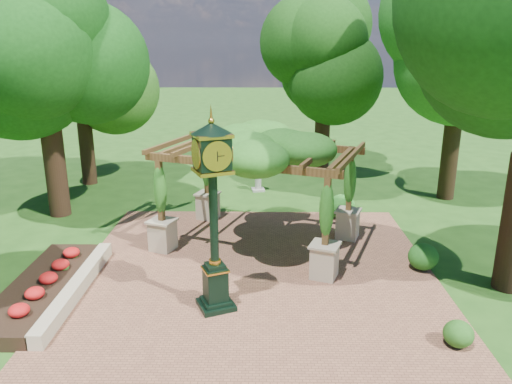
{
  "coord_description": "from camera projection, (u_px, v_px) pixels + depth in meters",
  "views": [
    {
      "loc": [
        0.19,
        -11.0,
        6.31
      ],
      "look_at": [
        0.0,
        2.5,
        2.2
      ],
      "focal_mm": 35.0,
      "sensor_mm": 36.0,
      "label": 1
    }
  ],
  "objects": [
    {
      "name": "ground",
      "position": [
        255.0,
        306.0,
        12.36
      ],
      "size": [
        120.0,
        120.0,
        0.0
      ],
      "primitive_type": "plane",
      "color": "#1E4714",
      "rests_on": "ground"
    },
    {
      "name": "brick_plaza",
      "position": [
        255.0,
        286.0,
        13.31
      ],
      "size": [
        10.0,
        12.0,
        0.04
      ],
      "primitive_type": "cube",
      "color": "brown",
      "rests_on": "ground"
    },
    {
      "name": "shrub_back",
      "position": [
        341.0,
        206.0,
        18.26
      ],
      "size": [
        1.22,
        1.22,
        0.89
      ],
      "primitive_type": "ellipsoid",
      "rotation": [
        0.0,
        0.0,
        0.27
      ],
      "color": "#22641C",
      "rests_on": "brick_plaza"
    },
    {
      "name": "pedestal_clock",
      "position": [
        213.0,
        201.0,
        11.44
      ],
      "size": [
        1.21,
        1.21,
        4.65
      ],
      "rotation": [
        0.0,
        0.0,
        0.41
      ],
      "color": "black",
      "rests_on": "brick_plaza"
    },
    {
      "name": "tree_west_far",
      "position": [
        79.0,
        72.0,
        21.54
      ],
      "size": [
        4.19,
        4.19,
        7.27
      ],
      "color": "#332113",
      "rests_on": "ground"
    },
    {
      "name": "shrub_front",
      "position": [
        458.0,
        334.0,
        10.61
      ],
      "size": [
        0.8,
        0.8,
        0.58
      ],
      "primitive_type": "ellipsoid",
      "rotation": [
        0.0,
        0.0,
        0.31
      ],
      "color": "#215217",
      "rests_on": "brick_plaza"
    },
    {
      "name": "tree_east_far",
      "position": [
        463.0,
        40.0,
        19.04
      ],
      "size": [
        4.69,
        4.69,
        9.19
      ],
      "color": "#312113",
      "rests_on": "ground"
    },
    {
      "name": "shrub_mid",
      "position": [
        423.0,
        257.0,
        14.17
      ],
      "size": [
        0.88,
        0.88,
        0.77
      ],
      "primitive_type": "ellipsoid",
      "rotation": [
        0.0,
        0.0,
        -0.03
      ],
      "color": "#1E5818",
      "rests_on": "brick_plaza"
    },
    {
      "name": "sundial",
      "position": [
        258.0,
        181.0,
        21.74
      ],
      "size": [
        0.61,
        0.61,
        0.96
      ],
      "rotation": [
        0.0,
        0.0,
        0.16
      ],
      "color": "#9C9B93",
      "rests_on": "ground"
    },
    {
      "name": "pergola",
      "position": [
        258.0,
        151.0,
        15.2
      ],
      "size": [
        6.9,
        5.59,
        3.76
      ],
      "rotation": [
        0.0,
        0.0,
        -0.36
      ],
      "color": "#BCAD8C",
      "rests_on": "brick_plaza"
    },
    {
      "name": "tree_west_near",
      "position": [
        39.0,
        31.0,
        16.95
      ],
      "size": [
        4.84,
        4.84,
        9.66
      ],
      "color": "#382216",
      "rests_on": "ground"
    },
    {
      "name": "flower_bed",
      "position": [
        42.0,
        288.0,
        12.86
      ],
      "size": [
        1.5,
        5.0,
        0.36
      ],
      "primitive_type": "cube",
      "color": "red",
      "rests_on": "ground"
    },
    {
      "name": "border_wall",
      "position": [
        77.0,
        288.0,
        12.84
      ],
      "size": [
        0.35,
        5.0,
        0.4
      ],
      "primitive_type": "cube",
      "color": "#C6B793",
      "rests_on": "ground"
    },
    {
      "name": "tree_north",
      "position": [
        325.0,
        53.0,
        23.57
      ],
      "size": [
        4.03,
        4.03,
        8.38
      ],
      "color": "#382116",
      "rests_on": "ground"
    }
  ]
}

